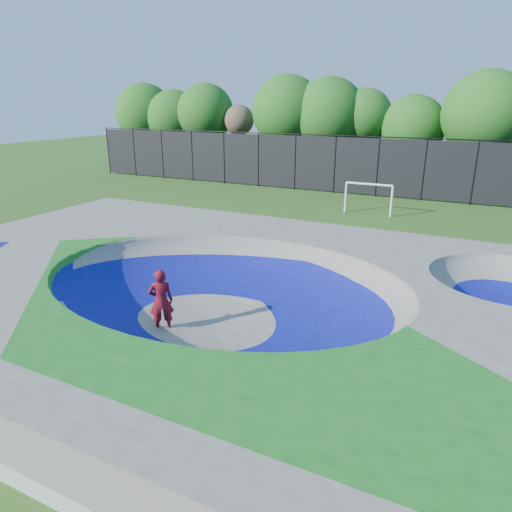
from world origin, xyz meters
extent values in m
plane|color=#2A5016|center=(0.00, 0.00, 0.00)|extent=(120.00, 120.00, 0.00)
cube|color=gray|center=(0.00, 0.00, 0.75)|extent=(22.00, 14.00, 1.50)
imported|color=red|center=(-1.25, -1.29, 0.94)|extent=(0.82, 0.79, 1.89)
cube|color=black|center=(-1.25, -1.29, 0.03)|extent=(0.68, 0.73, 0.05)
cylinder|color=white|center=(-0.62, 15.51, 0.88)|extent=(0.12, 0.12, 1.77)
cylinder|color=white|center=(2.03, 15.51, 0.88)|extent=(0.12, 0.12, 1.77)
cylinder|color=white|center=(0.71, 15.51, 1.77)|extent=(2.65, 0.12, 0.12)
cylinder|color=black|center=(-24.00, 21.00, 2.00)|extent=(0.09, 0.09, 4.00)
cylinder|color=black|center=(-21.00, 21.00, 2.00)|extent=(0.09, 0.09, 4.00)
cylinder|color=black|center=(-18.00, 21.00, 2.00)|extent=(0.09, 0.09, 4.00)
cylinder|color=black|center=(-15.00, 21.00, 2.00)|extent=(0.09, 0.09, 4.00)
cylinder|color=black|center=(-12.00, 21.00, 2.00)|extent=(0.09, 0.09, 4.00)
cylinder|color=black|center=(-9.00, 21.00, 2.00)|extent=(0.09, 0.09, 4.00)
cylinder|color=black|center=(-6.00, 21.00, 2.00)|extent=(0.09, 0.09, 4.00)
cylinder|color=black|center=(-3.00, 21.00, 2.00)|extent=(0.09, 0.09, 4.00)
cylinder|color=black|center=(0.00, 21.00, 2.00)|extent=(0.09, 0.09, 4.00)
cylinder|color=black|center=(3.00, 21.00, 2.00)|extent=(0.09, 0.09, 4.00)
cylinder|color=black|center=(6.00, 21.00, 2.00)|extent=(0.09, 0.09, 4.00)
cube|color=black|center=(0.00, 21.00, 2.00)|extent=(48.00, 0.03, 3.80)
cylinder|color=black|center=(0.00, 21.00, 4.00)|extent=(48.00, 0.08, 0.08)
cylinder|color=#4E3727|center=(-23.75, 26.17, 1.52)|extent=(0.44, 0.44, 3.05)
sphere|color=#1E5817|center=(-23.75, 26.17, 5.14)|extent=(5.57, 5.57, 5.57)
cylinder|color=#4E3727|center=(-20.32, 26.11, 1.45)|extent=(0.44, 0.44, 2.91)
sphere|color=#1E5817|center=(-20.32, 26.11, 4.79)|extent=(5.02, 5.02, 5.02)
cylinder|color=#4E3727|center=(-16.78, 26.06, 1.68)|extent=(0.44, 0.44, 3.35)
sphere|color=#1E5817|center=(-16.78, 26.06, 5.26)|extent=(5.10, 5.10, 5.10)
cylinder|color=#4E3727|center=(-13.33, 26.03, 1.78)|extent=(0.44, 0.44, 3.56)
sphere|color=brown|center=(-13.33, 26.03, 4.66)|extent=(2.60, 2.60, 2.60)
cylinder|color=#4E3727|center=(-8.69, 25.75, 1.66)|extent=(0.44, 0.44, 3.33)
sphere|color=#1E5817|center=(-8.69, 25.75, 5.49)|extent=(5.76, 5.76, 5.76)
cylinder|color=#4E3727|center=(-5.34, 26.31, 1.50)|extent=(0.44, 0.44, 3.01)
sphere|color=#1E5817|center=(-5.34, 26.31, 5.21)|extent=(5.88, 5.88, 5.88)
cylinder|color=#4E3727|center=(-2.53, 26.87, 1.77)|extent=(0.44, 0.44, 3.54)
sphere|color=#1E5817|center=(-2.53, 26.87, 5.14)|extent=(4.26, 4.26, 4.26)
cylinder|color=#4E3727|center=(1.23, 26.73, 1.30)|extent=(0.44, 0.44, 2.60)
sphere|color=#1E5817|center=(1.23, 26.73, 4.38)|extent=(4.75, 4.75, 4.75)
cylinder|color=#4E3727|center=(6.02, 25.51, 1.65)|extent=(0.44, 0.44, 3.30)
sphere|color=#1E5817|center=(6.02, 25.51, 5.46)|extent=(5.75, 5.75, 5.75)
camera|label=1|loc=(6.32, -10.65, 6.30)|focal=32.00mm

